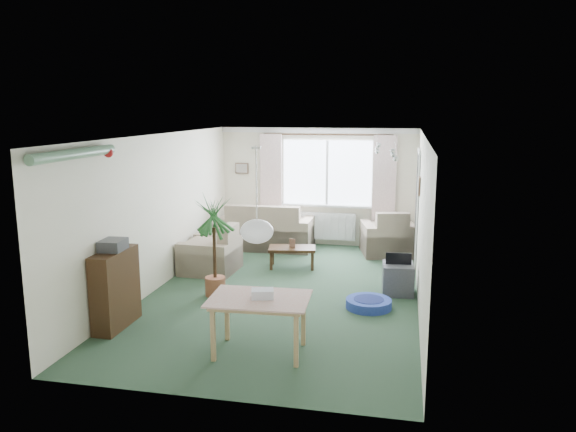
% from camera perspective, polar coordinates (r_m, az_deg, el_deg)
% --- Properties ---
extents(ground, '(6.50, 6.50, 0.00)m').
position_cam_1_polar(ground, '(8.67, -0.41, -7.85)').
color(ground, '#28432E').
extents(window, '(1.80, 0.03, 1.30)m').
position_cam_1_polar(window, '(11.43, 4.01, 4.41)').
color(window, white).
extents(curtain_rod, '(2.60, 0.03, 0.03)m').
position_cam_1_polar(curtain_rod, '(11.29, 4.00, 8.25)').
color(curtain_rod, black).
extents(curtain_left, '(0.45, 0.08, 2.00)m').
position_cam_1_polar(curtain_left, '(11.57, -1.73, 3.37)').
color(curtain_left, beige).
extents(curtain_right, '(0.45, 0.08, 2.00)m').
position_cam_1_polar(curtain_right, '(11.26, 9.73, 3.01)').
color(curtain_right, beige).
extents(radiator, '(1.20, 0.10, 0.55)m').
position_cam_1_polar(radiator, '(11.57, 3.91, -1.03)').
color(radiator, white).
extents(doorway, '(0.03, 0.95, 2.00)m').
position_cam_1_polar(doorway, '(10.38, 12.98, 0.71)').
color(doorway, black).
extents(pendant_lamp, '(0.36, 0.36, 0.36)m').
position_cam_1_polar(pendant_lamp, '(6.07, -3.19, -1.57)').
color(pendant_lamp, white).
extents(tinsel_garland, '(1.60, 1.60, 0.12)m').
position_cam_1_polar(tinsel_garland, '(6.81, -20.85, 5.91)').
color(tinsel_garland, '#196626').
extents(bauble_cluster_a, '(0.20, 0.20, 0.20)m').
position_cam_1_polar(bauble_cluster_a, '(8.95, 9.04, 7.13)').
color(bauble_cluster_a, silver).
extents(bauble_cluster_b, '(0.20, 0.20, 0.20)m').
position_cam_1_polar(bauble_cluster_b, '(7.75, 10.81, 6.50)').
color(bauble_cluster_b, silver).
extents(wall_picture_back, '(0.28, 0.03, 0.22)m').
position_cam_1_polar(wall_picture_back, '(11.81, -4.71, 4.85)').
color(wall_picture_back, brown).
extents(wall_picture_right, '(0.03, 0.24, 0.30)m').
position_cam_1_polar(wall_picture_right, '(9.31, 13.20, 2.97)').
color(wall_picture_right, brown).
extents(sofa, '(1.86, 1.00, 0.92)m').
position_cam_1_polar(sofa, '(11.35, -2.16, -0.93)').
color(sofa, beige).
rests_on(sofa, ground).
extents(armchair_corner, '(1.17, 1.13, 0.88)m').
position_cam_1_polar(armchair_corner, '(11.01, 10.16, -1.58)').
color(armchair_corner, beige).
rests_on(armchair_corner, ground).
extents(armchair_left, '(0.92, 0.97, 0.83)m').
position_cam_1_polar(armchair_left, '(9.78, -7.93, -3.24)').
color(armchair_left, beige).
rests_on(armchair_left, ground).
extents(coffee_table, '(0.88, 0.58, 0.37)m').
position_cam_1_polar(coffee_table, '(9.98, 0.42, -4.22)').
color(coffee_table, black).
rests_on(coffee_table, ground).
extents(photo_frame, '(0.12, 0.07, 0.16)m').
position_cam_1_polar(photo_frame, '(9.89, 0.44, -2.78)').
color(photo_frame, brown).
rests_on(photo_frame, coffee_table).
extents(bookshelf, '(0.28, 0.83, 1.01)m').
position_cam_1_polar(bookshelf, '(7.59, -17.13, -7.10)').
color(bookshelf, black).
rests_on(bookshelf, ground).
extents(hifi_box, '(0.31, 0.37, 0.14)m').
position_cam_1_polar(hifi_box, '(7.47, -17.36, -2.83)').
color(hifi_box, '#393B3F').
rests_on(hifi_box, bookshelf).
extents(houseplant, '(0.82, 0.82, 1.53)m').
position_cam_1_polar(houseplant, '(8.44, -7.49, -3.06)').
color(houseplant, '#1B501E').
rests_on(houseplant, ground).
extents(dining_table, '(1.07, 0.74, 0.65)m').
position_cam_1_polar(dining_table, '(6.58, -2.89, -11.11)').
color(dining_table, tan).
rests_on(dining_table, ground).
extents(gift_box, '(0.29, 0.24, 0.12)m').
position_cam_1_polar(gift_box, '(6.44, -2.60, -7.98)').
color(gift_box, silver).
rests_on(gift_box, dining_table).
extents(tv_cube, '(0.50, 0.54, 0.46)m').
position_cam_1_polar(tv_cube, '(8.77, 11.09, -6.26)').
color(tv_cube, '#403E44').
rests_on(tv_cube, ground).
extents(pet_bed, '(0.73, 0.73, 0.13)m').
position_cam_1_polar(pet_bed, '(8.13, 8.19, -8.80)').
color(pet_bed, navy).
rests_on(pet_bed, ground).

